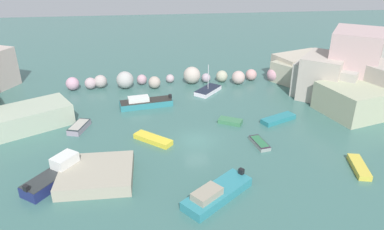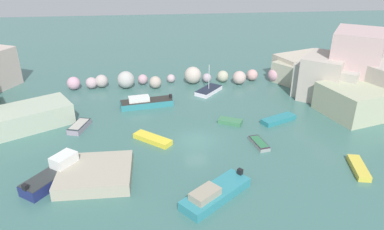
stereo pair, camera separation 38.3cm
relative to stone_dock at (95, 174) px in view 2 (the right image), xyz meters
The scene contains 14 objects.
cove_water 11.56m from the stone_dock, 31.39° to the left, with size 160.00×160.00×0.00m, color #3D6A63.
cliff_headland_right 35.91m from the stone_dock, 27.73° to the left, with size 16.80×22.04×9.08m.
rock_breakwater 26.16m from the stone_dock, 63.54° to the left, with size 37.14×3.64×2.58m.
stone_dock is the anchor object (origin of this frame).
moored_boat_0 23.80m from the stone_dock, 56.06° to the left, with size 4.37×4.65×4.15m.
moored_boat_1 16.87m from the stone_dock, 14.78° to the left, with size 1.64×3.17×0.45m.
moored_boat_2 16.40m from the stone_dock, 74.69° to the left, with size 7.01×3.04×1.46m.
moored_boat_3 10.89m from the stone_dock, 21.01° to the right, with size 6.57×5.89×1.42m.
moored_boat_4 10.63m from the stone_dock, 107.35° to the left, with size 2.32×3.57×0.68m.
moored_boat_5 3.39m from the stone_dock, behind, with size 5.25×6.27×2.04m.
moored_boat_6 8.19m from the stone_dock, 50.95° to the left, with size 4.24×3.88×0.55m.
moored_boat_7 24.32m from the stone_dock, ahead, with size 2.00×4.06×0.53m.
moored_boat_8 22.36m from the stone_dock, 25.35° to the left, with size 4.66×3.14×0.56m.
moored_boat_9 17.35m from the stone_dock, 34.15° to the left, with size 3.05×2.48×0.48m.
Camera 2 is at (-4.12, -33.38, 18.98)m, focal length 33.33 mm.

